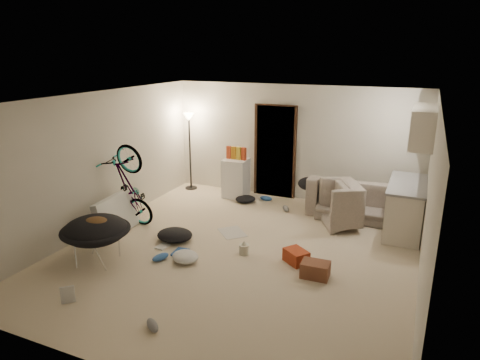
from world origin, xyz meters
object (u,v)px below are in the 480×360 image
at_px(armchair, 357,210).
at_px(drink_case_a, 315,270).
at_px(sofa, 357,202).
at_px(drink_case_b, 296,256).
at_px(saucer_chair, 96,236).
at_px(mini_fridge, 236,178).
at_px(tv_box, 117,215).
at_px(floor_lamp, 189,135).
at_px(juicer, 244,249).
at_px(kitchen_counter, 405,208).
at_px(bicycle, 131,204).

height_order(armchair, drink_case_a, armchair).
bearing_deg(sofa, drink_case_b, 75.59).
relative_size(saucer_chair, drink_case_a, 2.61).
bearing_deg(mini_fridge, tv_box, -114.83).
distance_m(armchair, saucer_chair, 4.67).
bearing_deg(mini_fridge, floor_lamp, 172.90).
distance_m(sofa, saucer_chair, 4.97).
bearing_deg(saucer_chair, drink_case_b, 23.14).
xyz_separation_m(mini_fridge, drink_case_a, (2.53, -2.83, -0.32)).
height_order(sofa, drink_case_a, sofa).
xyz_separation_m(drink_case_a, juicer, (-1.24, 0.25, -0.02)).
height_order(kitchen_counter, sofa, kitchen_counter).
bearing_deg(saucer_chair, kitchen_counter, 36.58).
relative_size(drink_case_b, juicer, 1.55).
distance_m(sofa, bicycle, 4.42).
bearing_deg(armchair, saucer_chair, 105.24).
distance_m(floor_lamp, armchair, 4.17).
bearing_deg(drink_case_a, juicer, 166.51).
xyz_separation_m(armchair, drink_case_a, (-0.23, -2.23, -0.19)).
bearing_deg(kitchen_counter, drink_case_a, -115.16).
relative_size(floor_lamp, juicer, 7.66).
height_order(mini_fridge, tv_box, mini_fridge).
bearing_deg(floor_lamp, mini_fridge, -4.67).
xyz_separation_m(bicycle, drink_case_a, (3.66, -0.51, -0.31)).
relative_size(sofa, armchair, 2.03).
bearing_deg(floor_lamp, drink_case_a, -37.95).
bearing_deg(floor_lamp, tv_box, -87.98).
height_order(floor_lamp, sofa, floor_lamp).
xyz_separation_m(bicycle, mini_fridge, (1.13, 2.32, 0.01)).
relative_size(drink_case_a, juicer, 1.71).
distance_m(bicycle, drink_case_a, 3.71).
distance_m(saucer_chair, drink_case_a, 3.37).
height_order(floor_lamp, saucer_chair, floor_lamp).
relative_size(sofa, tv_box, 1.79).
relative_size(kitchen_counter, juicer, 6.35).
xyz_separation_m(floor_lamp, sofa, (3.92, -0.20, -1.03)).
relative_size(kitchen_counter, drink_case_b, 4.09).
bearing_deg(floor_lamp, drink_case_b, -37.82).
bearing_deg(tv_box, drink_case_a, -7.00).
relative_size(mini_fridge, drink_case_b, 2.37).
height_order(floor_lamp, mini_fridge, floor_lamp).
distance_m(floor_lamp, saucer_chair, 3.97).
distance_m(kitchen_counter, saucer_chair, 5.35).
xyz_separation_m(floor_lamp, juicer, (2.52, -2.68, -1.21)).
bearing_deg(saucer_chair, juicer, 30.29).
distance_m(floor_lamp, drink_case_b, 4.44).
distance_m(bicycle, juicer, 2.46).
relative_size(floor_lamp, mini_fridge, 2.08).
relative_size(mini_fridge, saucer_chair, 0.82).
bearing_deg(floor_lamp, juicer, -46.75).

